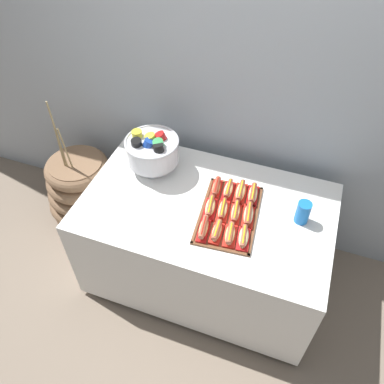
# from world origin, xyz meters

# --- Properties ---
(ground_plane) EXTENTS (10.00, 10.00, 0.00)m
(ground_plane) POSITION_xyz_m (0.00, 0.00, 0.00)
(ground_plane) COLOR #7A6B5B
(back_wall) EXTENTS (6.00, 0.10, 2.60)m
(back_wall) POSITION_xyz_m (0.00, 0.59, 1.30)
(back_wall) COLOR #9EA8B2
(back_wall) RESTS_ON ground_plane
(buffet_table) EXTENTS (1.51, 0.92, 0.74)m
(buffet_table) POSITION_xyz_m (0.00, 0.00, 0.39)
(buffet_table) COLOR white
(buffet_table) RESTS_ON ground_plane
(floor_vase) EXTENTS (0.57, 0.57, 1.13)m
(floor_vase) POSITION_xyz_m (-1.08, 0.21, 0.28)
(floor_vase) COLOR brown
(floor_vase) RESTS_ON ground_plane
(serving_tray) EXTENTS (0.38, 0.55, 0.01)m
(serving_tray) POSITION_xyz_m (0.14, -0.03, 0.75)
(serving_tray) COLOR brown
(serving_tray) RESTS_ON buffet_table
(hot_dog_0) EXTENTS (0.08, 0.17, 0.06)m
(hot_dog_0) POSITION_xyz_m (0.05, -0.20, 0.78)
(hot_dog_0) COLOR #B21414
(hot_dog_0) RESTS_ON serving_tray
(hot_dog_1) EXTENTS (0.07, 0.16, 0.06)m
(hot_dog_1) POSITION_xyz_m (0.12, -0.20, 0.78)
(hot_dog_1) COLOR red
(hot_dog_1) RESTS_ON serving_tray
(hot_dog_2) EXTENTS (0.09, 0.16, 0.06)m
(hot_dog_2) POSITION_xyz_m (0.20, -0.19, 0.77)
(hot_dog_2) COLOR red
(hot_dog_2) RESTS_ON serving_tray
(hot_dog_3) EXTENTS (0.09, 0.17, 0.06)m
(hot_dog_3) POSITION_xyz_m (0.27, -0.18, 0.77)
(hot_dog_3) COLOR red
(hot_dog_3) RESTS_ON serving_tray
(hot_dog_4) EXTENTS (0.09, 0.17, 0.06)m
(hot_dog_4) POSITION_xyz_m (0.03, -0.04, 0.78)
(hot_dog_4) COLOR #B21414
(hot_dog_4) RESTS_ON serving_tray
(hot_dog_5) EXTENTS (0.08, 0.17, 0.06)m
(hot_dog_5) POSITION_xyz_m (0.11, -0.03, 0.77)
(hot_dog_5) COLOR red
(hot_dog_5) RESTS_ON serving_tray
(hot_dog_6) EXTENTS (0.08, 0.18, 0.06)m
(hot_dog_6) POSITION_xyz_m (0.18, -0.03, 0.77)
(hot_dog_6) COLOR red
(hot_dog_6) RESTS_ON serving_tray
(hot_dog_7) EXTENTS (0.09, 0.19, 0.06)m
(hot_dog_7) POSITION_xyz_m (0.26, -0.02, 0.77)
(hot_dog_7) COLOR red
(hot_dog_7) RESTS_ON serving_tray
(hot_dog_8) EXTENTS (0.08, 0.17, 0.06)m
(hot_dog_8) POSITION_xyz_m (0.02, 0.12, 0.78)
(hot_dog_8) COLOR red
(hot_dog_8) RESTS_ON serving_tray
(hot_dog_9) EXTENTS (0.08, 0.17, 0.06)m
(hot_dog_9) POSITION_xyz_m (0.09, 0.13, 0.78)
(hot_dog_9) COLOR #B21414
(hot_dog_9) RESTS_ON serving_tray
(hot_dog_10) EXTENTS (0.08, 0.19, 0.06)m
(hot_dog_10) POSITION_xyz_m (0.17, 0.14, 0.78)
(hot_dog_10) COLOR red
(hot_dog_10) RESTS_ON serving_tray
(hot_dog_11) EXTENTS (0.08, 0.18, 0.06)m
(hot_dog_11) POSITION_xyz_m (0.24, 0.14, 0.78)
(hot_dog_11) COLOR #B21414
(hot_dog_11) RESTS_ON serving_tray
(punch_bowl) EXTENTS (0.34, 0.34, 0.27)m
(punch_bowl) POSITION_xyz_m (-0.43, 0.19, 0.90)
(punch_bowl) COLOR silver
(punch_bowl) RESTS_ON buffet_table
(cup_stack) EXTENTS (0.08, 0.08, 0.14)m
(cup_stack) POSITION_xyz_m (0.55, 0.07, 0.81)
(cup_stack) COLOR blue
(cup_stack) RESTS_ON buffet_table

